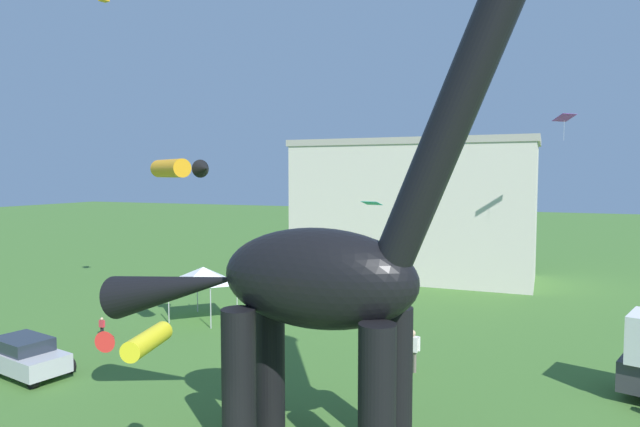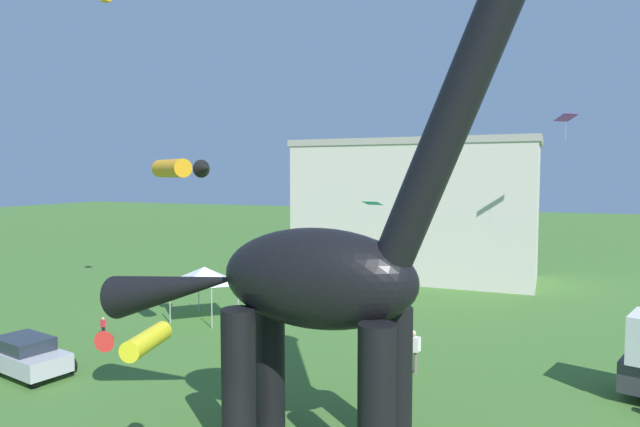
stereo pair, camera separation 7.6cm
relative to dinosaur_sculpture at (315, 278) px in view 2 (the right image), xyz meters
The scene contains 10 objects.
dinosaur_sculpture is the anchor object (origin of this frame).
parked_sedan_left 14.20m from the dinosaur_sculpture, behind, with size 4.47×2.59×1.55m.
person_strolling_adult 16.57m from the dinosaur_sculpture, 155.07° to the left, with size 0.37×0.16×0.98m.
person_near_flyer 8.74m from the dinosaur_sculpture, 81.59° to the left, with size 0.66×0.29×1.77m.
festival_canopy_tent 16.45m from the dinosaur_sculpture, 135.39° to the left, with size 3.15×3.15×3.00m.
kite_mid_left 5.24m from the dinosaur_sculpture, 118.33° to the right, with size 1.62×1.75×0.50m.
kite_near_high 23.21m from the dinosaur_sculpture, 71.88° to the left, with size 1.39×1.41×1.54m.
kite_high_left 8.49m from the dinosaur_sculpture, 95.78° to the left, with size 0.89×0.74×0.17m.
kite_mid_right 11.55m from the dinosaur_sculpture, 146.49° to the left, with size 2.87×3.01×0.85m.
background_building_block 29.46m from the dinosaur_sculpture, 97.18° to the left, with size 18.61×8.35×10.87m.
Camera 2 is at (8.19, -10.42, 8.13)m, focal length 31.10 mm.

